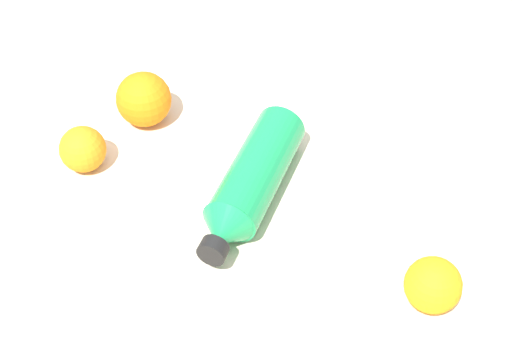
% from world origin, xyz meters
% --- Properties ---
extents(ground_plane, '(2.40, 2.40, 0.00)m').
position_xyz_m(ground_plane, '(0.00, 0.00, 0.00)').
color(ground_plane, beige).
extents(water_bottle, '(0.26, 0.14, 0.07)m').
position_xyz_m(water_bottle, '(-0.01, -0.00, 0.04)').
color(water_bottle, '#198C4C').
rests_on(water_bottle, ground_plane).
extents(orange_0, '(0.08, 0.08, 0.08)m').
position_xyz_m(orange_0, '(0.02, 0.22, 0.04)').
color(orange_0, orange).
rests_on(orange_0, ground_plane).
extents(orange_1, '(0.07, 0.07, 0.07)m').
position_xyz_m(orange_1, '(-0.01, -0.28, 0.03)').
color(orange_1, orange).
rests_on(orange_1, ground_plane).
extents(orange_2, '(0.07, 0.07, 0.07)m').
position_xyz_m(orange_2, '(-0.11, 0.22, 0.03)').
color(orange_2, orange).
rests_on(orange_2, ground_plane).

